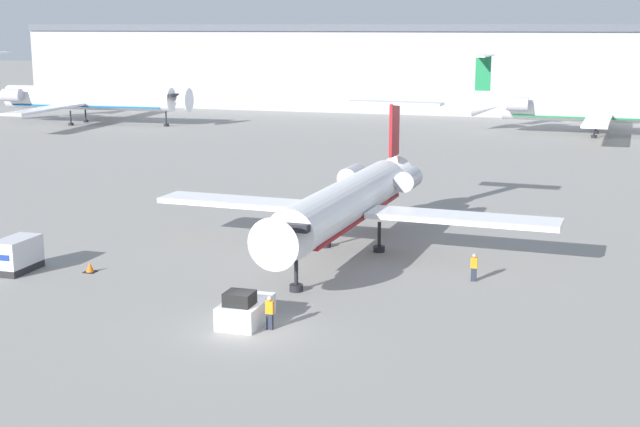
{
  "coord_description": "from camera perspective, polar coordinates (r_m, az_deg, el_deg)",
  "views": [
    {
      "loc": [
        16.26,
        -39.66,
        15.13
      ],
      "look_at": [
        0.0,
        12.54,
        3.57
      ],
      "focal_mm": 50.0,
      "sensor_mm": 36.0,
      "label": 1
    }
  ],
  "objects": [
    {
      "name": "ground_plane",
      "position": [
        45.46,
        -4.75,
        -7.55
      ],
      "size": [
        600.0,
        600.0,
        0.0
      ],
      "primitive_type": "plane",
      "color": "gray"
    },
    {
      "name": "worker_near_tug",
      "position": [
        45.42,
        -3.24,
        -6.32
      ],
      "size": [
        0.4,
        0.24,
        1.75
      ],
      "color": "#232838",
      "rests_on": "ground"
    },
    {
      "name": "airplane_parked_far_right",
      "position": [
        144.74,
        -14.92,
        7.15
      ],
      "size": [
        34.7,
        38.7,
        10.98
      ],
      "color": "white",
      "rests_on": "ground"
    },
    {
      "name": "pushback_tug",
      "position": [
        46.57,
        -4.79,
        -6.15
      ],
      "size": [
        2.03,
        3.68,
        1.89
      ],
      "color": "silver",
      "rests_on": "ground"
    },
    {
      "name": "traffic_cone_left",
      "position": [
        57.63,
        -14.51,
        -3.36
      ],
      "size": [
        0.72,
        0.72,
        0.64
      ],
      "color": "black",
      "rests_on": "ground"
    },
    {
      "name": "terminal_building",
      "position": [
        160.66,
        11.62,
        9.05
      ],
      "size": [
        180.0,
        16.8,
        15.37
      ],
      "color": "#9EA3AD",
      "rests_on": "ground"
    },
    {
      "name": "worker_by_wing",
      "position": [
        54.51,
        9.83,
        -3.38
      ],
      "size": [
        0.4,
        0.24,
        1.71
      ],
      "color": "#232838",
      "rests_on": "ground"
    },
    {
      "name": "airplane_parked_far_left",
      "position": [
        130.56,
        17.83,
        6.43
      ],
      "size": [
        37.66,
        34.36,
        10.99
      ],
      "color": "white",
      "rests_on": "ground"
    },
    {
      "name": "airplane_main",
      "position": [
        60.01,
        1.85,
        0.82
      ],
      "size": [
        28.09,
        25.68,
        9.32
      ],
      "color": "white",
      "rests_on": "ground"
    },
    {
      "name": "luggage_cart",
      "position": [
        58.92,
        -18.81,
        -2.52
      ],
      "size": [
        1.73,
        3.25,
        2.14
      ],
      "color": "#232326",
      "rests_on": "ground"
    }
  ]
}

